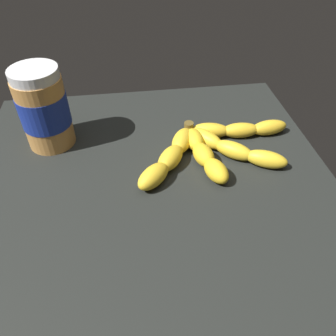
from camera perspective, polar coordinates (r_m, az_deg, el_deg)
ground_plane at (r=59.75cm, az=-2.12°, el=-5.86°), size 74.00×67.54×3.15cm
banana_bunch at (r=66.23cm, az=7.32°, el=3.50°), size 18.91×34.37×3.72cm
peanut_butter_jar at (r=69.70cm, az=-20.61°, el=9.52°), size 9.53×9.53×16.42cm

